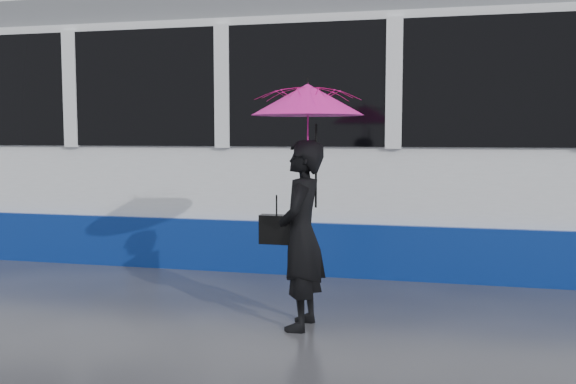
# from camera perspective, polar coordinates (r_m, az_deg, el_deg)

# --- Properties ---
(ground) EXTENTS (90.00, 90.00, 0.00)m
(ground) POSITION_cam_1_polar(r_m,az_deg,el_deg) (6.37, -1.51, -9.77)
(ground) COLOR #29292E
(ground) RESTS_ON ground
(rails) EXTENTS (34.00, 1.51, 0.02)m
(rails) POSITION_cam_1_polar(r_m,az_deg,el_deg) (8.75, 2.76, -5.59)
(rails) COLOR #3F3D38
(rails) RESTS_ON ground
(woman) EXTENTS (0.39, 0.59, 1.59)m
(woman) POSITION_cam_1_polar(r_m,az_deg,el_deg) (5.40, 1.19, -3.84)
(woman) COLOR black
(woman) RESTS_ON ground
(umbrella) EXTENTS (0.95, 0.95, 1.07)m
(umbrella) POSITION_cam_1_polar(r_m,az_deg,el_deg) (5.33, 1.74, 6.27)
(umbrella) COLOR #E51379
(umbrella) RESTS_ON ground
(handbag) EXTENTS (0.29, 0.13, 0.43)m
(handbag) POSITION_cam_1_polar(r_m,az_deg,el_deg) (5.47, -1.02, -3.33)
(handbag) COLOR black
(handbag) RESTS_ON ground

